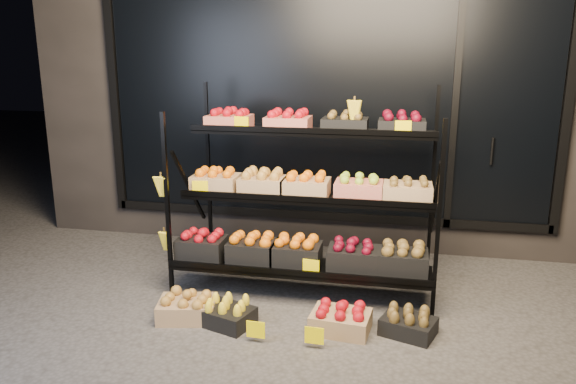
% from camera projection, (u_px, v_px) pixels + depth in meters
% --- Properties ---
extents(ground, '(24.00, 24.00, 0.00)m').
position_uv_depth(ground, '(292.00, 318.00, 4.19)').
color(ground, '#514F4C').
rests_on(ground, ground).
extents(building, '(6.00, 2.08, 3.50)m').
position_uv_depth(building, '(337.00, 67.00, 6.21)').
color(building, '#2D2826').
rests_on(building, ground).
extents(display_rack, '(2.18, 1.02, 1.67)m').
position_uv_depth(display_rack, '(305.00, 196.00, 4.57)').
color(display_rack, black).
rests_on(display_rack, ground).
extents(tag_floor_a, '(0.13, 0.01, 0.12)m').
position_uv_depth(tag_floor_a, '(256.00, 335.00, 3.83)').
color(tag_floor_a, '#FFE300').
rests_on(tag_floor_a, ground).
extents(tag_floor_b, '(0.13, 0.01, 0.12)m').
position_uv_depth(tag_floor_b, '(314.00, 341.00, 3.76)').
color(tag_floor_b, '#FFE300').
rests_on(tag_floor_b, ground).
extents(floor_crate_left, '(0.47, 0.39, 0.21)m').
position_uv_depth(floor_crate_left, '(187.00, 306.00, 4.17)').
color(floor_crate_left, tan).
rests_on(floor_crate_left, ground).
extents(floor_crate_midleft, '(0.45, 0.39, 0.19)m').
position_uv_depth(floor_crate_midleft, '(226.00, 313.00, 4.08)').
color(floor_crate_midleft, black).
rests_on(floor_crate_midleft, ground).
extents(floor_crate_midright, '(0.44, 0.34, 0.21)m').
position_uv_depth(floor_crate_midright, '(341.00, 319.00, 3.99)').
color(floor_crate_midright, tan).
rests_on(floor_crate_midright, ground).
extents(floor_crate_right, '(0.43, 0.37, 0.19)m').
position_uv_depth(floor_crate_right, '(408.00, 323.00, 3.94)').
color(floor_crate_right, black).
rests_on(floor_crate_right, ground).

